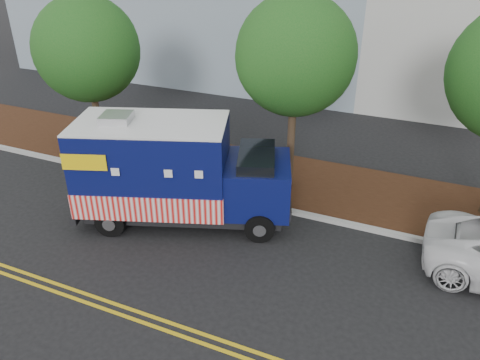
% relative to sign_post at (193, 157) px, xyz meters
% --- Properties ---
extents(ground, '(120.00, 120.00, 0.00)m').
position_rel_sign_post_xyz_m(ground, '(1.68, -1.74, -1.20)').
color(ground, black).
rests_on(ground, ground).
extents(curb, '(120.00, 0.18, 0.15)m').
position_rel_sign_post_xyz_m(curb, '(1.68, -0.34, -1.12)').
color(curb, '#9E9E99').
rests_on(curb, ground).
extents(mulch_strip, '(120.00, 4.00, 0.15)m').
position_rel_sign_post_xyz_m(mulch_strip, '(1.68, 1.76, -1.12)').
color(mulch_strip, black).
rests_on(mulch_strip, ground).
extents(centerline_near, '(120.00, 0.10, 0.01)m').
position_rel_sign_post_xyz_m(centerline_near, '(1.68, -6.19, -1.19)').
color(centerline_near, gold).
rests_on(centerline_near, ground).
extents(centerline_far, '(120.00, 0.10, 0.01)m').
position_rel_sign_post_xyz_m(centerline_far, '(1.68, -6.44, -1.19)').
color(centerline_far, gold).
rests_on(centerline_far, ground).
extents(tree_a, '(3.95, 3.95, 6.33)m').
position_rel_sign_post_xyz_m(tree_a, '(-4.87, 0.92, 3.15)').
color(tree_a, '#38281C').
rests_on(tree_a, ground).
extents(tree_b, '(3.87, 3.87, 6.71)m').
position_rel_sign_post_xyz_m(tree_b, '(3.15, 1.30, 3.56)').
color(tree_b, '#38281C').
rests_on(tree_b, ground).
extents(sign_post, '(0.06, 0.06, 2.40)m').
position_rel_sign_post_xyz_m(sign_post, '(0.00, 0.00, 0.00)').
color(sign_post, '#473828').
rests_on(sign_post, ground).
extents(food_truck, '(7.05, 4.49, 3.51)m').
position_rel_sign_post_xyz_m(food_truck, '(0.44, -2.09, 0.39)').
color(food_truck, black).
rests_on(food_truck, ground).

